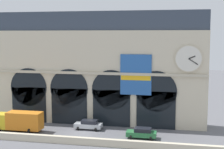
{
  "coord_description": "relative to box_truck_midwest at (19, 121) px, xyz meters",
  "views": [
    {
      "loc": [
        14.45,
        -47.76,
        15.18
      ],
      "look_at": [
        3.76,
        5.0,
        8.7
      ],
      "focal_mm": 53.15,
      "sensor_mm": 36.0,
      "label": 1
    }
  ],
  "objects": [
    {
      "name": "quay_parapet_wall",
      "position": [
        10.0,
        -4.26,
        -1.19
      ],
      "size": [
        90.0,
        0.7,
        1.03
      ],
      "primitive_type": "cube",
      "color": "beige",
      "rests_on": "ground"
    },
    {
      "name": "ground_plane",
      "position": [
        10.0,
        0.71,
        -1.7
      ],
      "size": [
        200.0,
        200.0,
        0.0
      ],
      "primitive_type": "plane",
      "color": "slate"
    },
    {
      "name": "station_building",
      "position": [
        10.04,
        7.73,
        7.53
      ],
      "size": [
        38.13,
        4.49,
        19.05
      ],
      "color": "beige",
      "rests_on": "ground"
    },
    {
      "name": "car_center",
      "position": [
        10.43,
        3.14,
        -0.9
      ],
      "size": [
        4.4,
        2.22,
        1.55
      ],
      "color": "#ADB2B7",
      "rests_on": "ground"
    },
    {
      "name": "car_mideast",
      "position": [
        19.34,
        0.28,
        -0.9
      ],
      "size": [
        4.4,
        2.22,
        1.55
      ],
      "color": "#2D7A42",
      "rests_on": "ground"
    },
    {
      "name": "box_truck_midwest",
      "position": [
        0.0,
        0.0,
        0.0
      ],
      "size": [
        7.5,
        2.91,
        3.12
      ],
      "color": "gold",
      "rests_on": "ground"
    }
  ]
}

